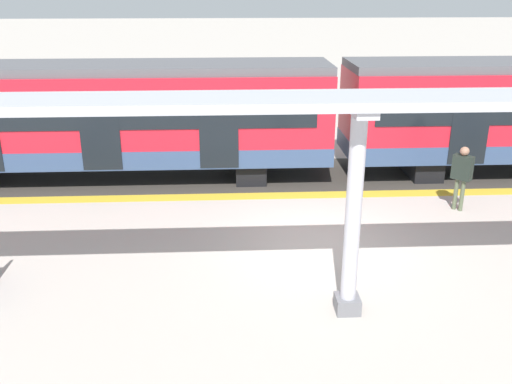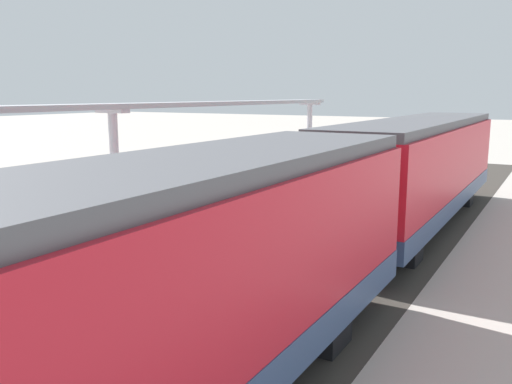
# 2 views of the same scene
# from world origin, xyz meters

# --- Properties ---
(ground_plane) EXTENTS (176.00, 176.00, 0.00)m
(ground_plane) POSITION_xyz_m (0.00, 0.00, 0.00)
(ground_plane) COLOR #ADA49B
(tactile_edge_strip) EXTENTS (0.52, 35.89, 0.01)m
(tactile_edge_strip) POSITION_xyz_m (-3.08, 0.00, 0.00)
(tactile_edge_strip) COLOR gold
(tactile_edge_strip) RESTS_ON ground
(trackbed) EXTENTS (3.20, 47.89, 0.01)m
(trackbed) POSITION_xyz_m (-4.94, 0.00, 0.00)
(trackbed) COLOR #38332D
(trackbed) RESTS_ON ground
(train_near_carriage) EXTENTS (2.65, 13.22, 3.48)m
(train_near_carriage) POSITION_xyz_m (-4.93, -5.60, 1.83)
(train_near_carriage) COLOR red
(train_near_carriage) RESTS_ON ground
(canopy_pillar_second) EXTENTS (1.10, 0.44, 3.83)m
(canopy_pillar_second) POSITION_xyz_m (2.89, 0.09, 1.94)
(canopy_pillar_second) COLOR slate
(canopy_pillar_second) RESTS_ON ground
(canopy_beam) EXTENTS (1.20, 29.22, 0.16)m
(canopy_beam) POSITION_xyz_m (2.89, -0.02, 3.91)
(canopy_beam) COLOR #A8AAB2
(canopy_beam) RESTS_ON canopy_pillar_nearest
(passenger_waiting_near_edge) EXTENTS (0.52, 0.51, 1.74)m
(passenger_waiting_near_edge) POSITION_xyz_m (-1.80, 4.01, 1.09)
(passenger_waiting_near_edge) COLOR #535D44
(passenger_waiting_near_edge) RESTS_ON ground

